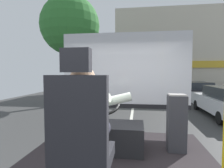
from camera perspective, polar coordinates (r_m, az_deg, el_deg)
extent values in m
cube|color=#383838|center=(10.96, 6.67, -6.41)|extent=(18.00, 44.00, 0.05)
cube|color=silver|center=(10.96, 6.67, -6.27)|extent=(0.12, 39.60, 0.00)
cube|color=#28282D|center=(1.76, -8.54, -21.33)|extent=(0.48, 0.48, 0.12)
cube|color=#28282D|center=(1.46, -10.86, -10.35)|extent=(0.48, 0.10, 0.66)
cube|color=#28282D|center=(1.42, -11.07, 7.21)|extent=(0.22, 0.10, 0.18)
cylinder|color=#282833|center=(1.82, -4.24, -15.52)|extent=(0.17, 0.50, 0.17)
cylinder|color=#282833|center=(1.86, -10.03, -15.07)|extent=(0.17, 0.50, 0.17)
cylinder|color=silver|center=(1.62, -8.96, -11.21)|extent=(0.34, 0.34, 0.53)
cube|color=black|center=(1.77, -7.30, -7.81)|extent=(0.06, 0.01, 0.33)
sphere|color=#A37A5B|center=(1.57, -9.08, 1.74)|extent=(0.21, 0.21, 0.21)
cylinder|color=silver|center=(1.85, -3.39, -5.96)|extent=(0.62, 0.22, 0.22)
cylinder|color=silver|center=(1.90, -9.24, -5.76)|extent=(0.62, 0.22, 0.22)
cube|color=black|center=(2.90, -1.61, -15.95)|extent=(1.10, 0.56, 0.40)
cylinder|color=black|center=(2.46, -3.08, -11.26)|extent=(0.07, 0.23, 0.46)
torus|color=black|center=(2.33, -3.50, -6.54)|extent=(0.48, 0.46, 0.20)
cylinder|color=black|center=(2.33, -3.50, -6.54)|extent=(0.13, 0.14, 0.08)
cube|color=#333338|center=(2.96, 19.38, -11.40)|extent=(0.26, 0.23, 0.83)
cube|color=#9E9993|center=(2.88, 19.55, -3.19)|extent=(0.24, 0.21, 0.02)
cube|color=silver|center=(3.62, 4.04, 4.85)|extent=(2.50, 0.01, 1.40)
cube|color=black|center=(3.68, 3.99, -6.75)|extent=(2.50, 0.08, 0.08)
cylinder|color=#4C3828|center=(11.07, -12.64, 2.83)|extent=(0.32, 0.32, 3.49)
sphere|color=#2D6E2D|center=(11.40, -12.85, 17.29)|extent=(3.39, 3.39, 3.39)
cube|color=#BCB29E|center=(19.96, 19.85, 9.20)|extent=(12.31, 4.36, 7.81)
cube|color=gold|center=(17.68, 21.25, 5.70)|extent=(11.82, 0.12, 0.60)
cylinder|color=black|center=(10.22, 24.72, -5.93)|extent=(0.14, 0.48, 0.48)
cylinder|color=black|center=(7.72, 30.50, -9.10)|extent=(0.14, 0.48, 0.48)
cube|color=black|center=(14.28, 24.39, -2.20)|extent=(1.88, 4.14, 0.57)
cube|color=#282D33|center=(14.00, 24.73, -0.27)|extent=(1.54, 2.28, 0.43)
cylinder|color=black|center=(15.79, 26.18, -2.76)|extent=(0.14, 0.46, 0.46)
cylinder|color=black|center=(15.33, 19.81, -2.78)|extent=(0.14, 0.46, 0.46)
cylinder|color=black|center=(13.39, 29.59, -3.93)|extent=(0.14, 0.46, 0.46)
cylinder|color=black|center=(12.84, 22.13, -4.03)|extent=(0.14, 0.46, 0.46)
cube|color=#474C51|center=(19.41, 20.10, -0.38)|extent=(1.83, 3.83, 0.67)
cube|color=#282D33|center=(19.16, 20.28, 1.34)|extent=(1.50, 2.11, 0.51)
cylinder|color=black|center=(20.78, 21.74, -1.09)|extent=(0.14, 0.55, 0.55)
cylinder|color=black|center=(20.44, 17.01, -1.07)|extent=(0.14, 0.55, 0.55)
cylinder|color=black|center=(18.49, 23.48, -1.68)|extent=(0.14, 0.55, 0.55)
cylinder|color=black|center=(18.11, 18.17, -1.67)|extent=(0.14, 0.55, 0.55)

